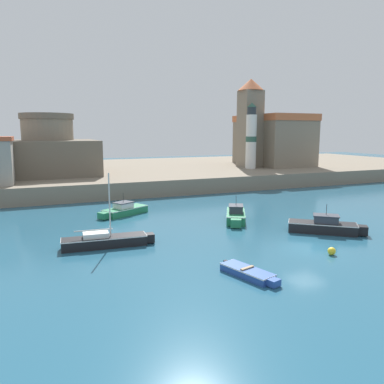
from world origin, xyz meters
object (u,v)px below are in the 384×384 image
Objects in this scene: dinghy_blue_2 at (248,272)px; fortress at (49,153)px; motorboat_green_1 at (124,210)px; motorboat_green_0 at (236,215)px; lighthouse at (251,137)px; church at (270,137)px; motorboat_black_4 at (325,226)px; sailboat_black_3 at (106,240)px; mooring_buoy at (332,251)px.

fortress is (-9.34, 41.07, 5.01)m from dinghy_blue_2.
dinghy_blue_2 is at bearing -80.55° from motorboat_green_1.
lighthouse is at bearing 56.28° from motorboat_green_0.
dinghy_blue_2 is 0.27× the size of church.
lighthouse is (25.82, 18.25, 6.95)m from motorboat_green_1.
church is 8.62m from lighthouse.
motorboat_black_4 is 0.37× the size of church.
motorboat_green_1 is at bearing 99.45° from dinghy_blue_2.
mooring_buoy is (13.94, -7.79, -0.20)m from sailboat_black_3.
church reaches higher than dinghy_blue_2.
fortress is at bearing 112.60° from mooring_buoy.
motorboat_black_4 is 5.91m from mooring_buoy.
fortress is (-15.32, 28.79, 4.69)m from motorboat_green_0.
motorboat_green_1 is 0.50× the size of lighthouse.
motorboat_green_1 is at bearing 143.58° from motorboat_green_0.
motorboat_green_1 is 40.80m from church.
mooring_buoy is 0.05× the size of lighthouse.
fortress is (-20.17, 35.19, 4.69)m from motorboat_black_4.
motorboat_green_0 is 30.82m from lighthouse.
fortress is (-6.18, 22.04, 4.77)m from motorboat_green_1.
church is at bearing 51.45° from motorboat_green_0.
motorboat_black_4 is (17.51, -3.09, 0.10)m from sailboat_black_3.
sailboat_black_3 reaches higher than dinghy_blue_2.
motorboat_green_0 is at bearing -123.72° from lighthouse.
sailboat_black_3 is at bearing 150.79° from mooring_buoy.
sailboat_black_3 is 0.44× the size of church.
sailboat_black_3 reaches higher than motorboat_black_4.
sailboat_black_3 is 0.61× the size of lighthouse.
lighthouse is at bearing 58.70° from dinghy_blue_2.
fortress reaches higher than motorboat_green_1.
sailboat_black_3 reaches higher than mooring_buoy.
motorboat_green_0 is 1.32× the size of dinghy_blue_2.
motorboat_black_4 is at bearing 52.81° from mooring_buoy.
fortress reaches higher than sailboat_black_3.
fortress reaches higher than motorboat_green_0.
mooring_buoy is at bearing 9.17° from dinghy_blue_2.
dinghy_blue_2 is at bearing -125.24° from church.
motorboat_black_4 is (4.86, -6.40, -0.00)m from motorboat_green_0.
motorboat_green_0 reaches higher than motorboat_black_4.
church is at bearing 54.76° from dinghy_blue_2.
mooring_buoy is 43.50m from fortress.
church is at bearing 42.30° from sailboat_black_3.
motorboat_green_0 reaches higher than mooring_buoy.
motorboat_green_0 is at bearing 127.19° from motorboat_black_4.
motorboat_black_4 is at bearing -110.64° from lighthouse.
mooring_buoy is (10.43, -17.85, -0.22)m from motorboat_green_1.
sailboat_black_3 is at bearing -109.25° from motorboat_green_1.
church reaches higher than motorboat_black_4.
lighthouse is (22.66, 37.27, 7.18)m from dinghy_blue_2.
lighthouse is at bearing 69.36° from motorboat_black_4.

